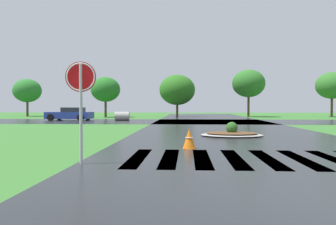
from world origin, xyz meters
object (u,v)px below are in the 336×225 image
object	(u,v)px
median_island	(232,133)
car_blue_compact	(70,114)
stop_sign	(81,88)
drainage_pipe_stack	(122,116)
traffic_cone	(189,139)

from	to	relation	value
median_island	car_blue_compact	distance (m)	20.37
car_blue_compact	median_island	bearing A→B (deg)	133.99
stop_sign	drainage_pipe_stack	distance (m)	23.38
drainage_pipe_stack	traffic_cone	size ratio (longest dim) A/B	2.06
median_island	drainage_pipe_stack	size ratio (longest dim) A/B	2.08
drainage_pipe_stack	traffic_cone	world-z (taller)	drainage_pipe_stack
car_blue_compact	traffic_cone	xyz separation A→B (m)	(11.43, -19.91, -0.26)
stop_sign	traffic_cone	world-z (taller)	stop_sign
traffic_cone	car_blue_compact	bearing A→B (deg)	119.84
drainage_pipe_stack	traffic_cone	xyz separation A→B (m)	(6.34, -19.99, -0.08)
car_blue_compact	drainage_pipe_stack	xyz separation A→B (m)	(5.09, 0.07, -0.17)
car_blue_compact	traffic_cone	size ratio (longest dim) A/B	6.38
stop_sign	car_blue_compact	size ratio (longest dim) A/B	0.58
car_blue_compact	traffic_cone	world-z (taller)	car_blue_compact
median_island	traffic_cone	world-z (taller)	traffic_cone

